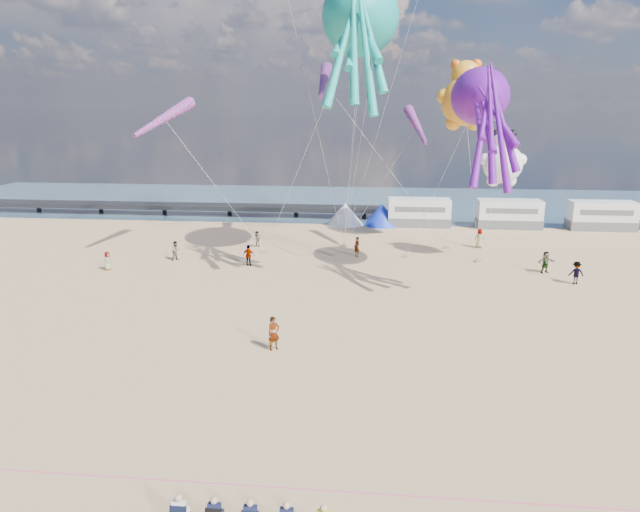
% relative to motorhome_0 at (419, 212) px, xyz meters
% --- Properties ---
extents(ground, '(120.00, 120.00, 0.00)m').
position_rel_motorhome_0_xyz_m(ground, '(-6.00, -40.00, -1.50)').
color(ground, '#D6AE7B').
rests_on(ground, ground).
extents(water, '(120.00, 120.00, 0.00)m').
position_rel_motorhome_0_xyz_m(water, '(-6.00, 15.00, -1.48)').
color(water, '#38566B').
rests_on(water, ground).
extents(pier, '(60.00, 3.00, 0.50)m').
position_rel_motorhome_0_xyz_m(pier, '(-34.00, 4.00, -0.50)').
color(pier, black).
rests_on(pier, ground).
extents(motorhome_0, '(6.60, 2.50, 3.00)m').
position_rel_motorhome_0_xyz_m(motorhome_0, '(0.00, 0.00, 0.00)').
color(motorhome_0, silver).
rests_on(motorhome_0, ground).
extents(motorhome_1, '(6.60, 2.50, 3.00)m').
position_rel_motorhome_0_xyz_m(motorhome_1, '(9.50, 0.00, 0.00)').
color(motorhome_1, silver).
rests_on(motorhome_1, ground).
extents(motorhome_2, '(6.60, 2.50, 3.00)m').
position_rel_motorhome_0_xyz_m(motorhome_2, '(19.00, 0.00, 0.00)').
color(motorhome_2, silver).
rests_on(motorhome_2, ground).
extents(tent_white, '(4.00, 4.00, 2.40)m').
position_rel_motorhome_0_xyz_m(tent_white, '(-8.00, 0.00, -0.30)').
color(tent_white, white).
rests_on(tent_white, ground).
extents(tent_blue, '(4.00, 4.00, 2.40)m').
position_rel_motorhome_0_xyz_m(tent_blue, '(-4.00, 0.00, -0.30)').
color(tent_blue, '#1933CC').
rests_on(tent_blue, ground).
extents(rope_line, '(34.00, 0.03, 0.03)m').
position_rel_motorhome_0_xyz_m(rope_line, '(-6.00, -45.00, -1.48)').
color(rope_line, '#F2338C').
rests_on(rope_line, ground).
extents(standing_person, '(0.80, 0.76, 1.85)m').
position_rel_motorhome_0_xyz_m(standing_person, '(-9.91, -33.70, -0.58)').
color(standing_person, tan).
rests_on(standing_person, ground).
extents(beachgoer_0, '(0.70, 0.50, 1.80)m').
position_rel_motorhome_0_xyz_m(beachgoer_0, '(4.88, -9.52, -0.60)').
color(beachgoer_0, '#7F6659').
rests_on(beachgoer_0, ground).
extents(beachgoer_1, '(0.85, 0.72, 1.48)m').
position_rel_motorhome_0_xyz_m(beachgoer_1, '(-15.48, -11.18, -0.76)').
color(beachgoer_1, '#7F6659').
rests_on(beachgoer_1, ground).
extents(beachgoer_2, '(0.84, 0.66, 1.71)m').
position_rel_motorhome_0_xyz_m(beachgoer_2, '(10.01, -20.08, -0.64)').
color(beachgoer_2, '#7F6659').
rests_on(beachgoer_2, ground).
extents(beachgoer_3, '(1.21, 0.82, 1.74)m').
position_rel_motorhome_0_xyz_m(beachgoer_3, '(-14.87, -17.56, -0.63)').
color(beachgoer_3, '#7F6659').
rests_on(beachgoer_3, ground).
extents(beachgoer_4, '(1.09, 0.77, 1.72)m').
position_rel_motorhome_0_xyz_m(beachgoer_4, '(8.61, -17.29, -0.64)').
color(beachgoer_4, '#7F6659').
rests_on(beachgoer_4, ground).
extents(beachgoer_5, '(1.38, 1.62, 1.75)m').
position_rel_motorhome_0_xyz_m(beachgoer_5, '(-6.21, -13.80, -0.62)').
color(beachgoer_5, '#7F6659').
rests_on(beachgoer_5, ground).
extents(beachgoer_6, '(0.51, 0.63, 1.49)m').
position_rel_motorhome_0_xyz_m(beachgoer_6, '(-25.76, -19.86, -0.75)').
color(beachgoer_6, '#7F6659').
rests_on(beachgoer_6, ground).
extents(beachgoer_7, '(0.92, 0.96, 1.66)m').
position_rel_motorhome_0_xyz_m(beachgoer_7, '(-21.35, -16.47, -0.67)').
color(beachgoer_7, '#7F6659').
rests_on(beachgoer_7, ground).
extents(sandbag_a, '(0.50, 0.35, 0.22)m').
position_rel_motorhome_0_xyz_m(sandbag_a, '(-14.34, -13.44, -1.39)').
color(sandbag_a, gray).
rests_on(sandbag_a, ground).
extents(sandbag_b, '(0.50, 0.35, 0.22)m').
position_rel_motorhome_0_xyz_m(sandbag_b, '(-1.94, -13.66, -1.39)').
color(sandbag_b, gray).
rests_on(sandbag_b, ground).
extents(sandbag_c, '(0.50, 0.35, 0.22)m').
position_rel_motorhome_0_xyz_m(sandbag_c, '(4.01, -14.58, -1.39)').
color(sandbag_c, gray).
rests_on(sandbag_c, ground).
extents(sandbag_d, '(0.50, 0.35, 0.22)m').
position_rel_motorhome_0_xyz_m(sandbag_d, '(1.92, -10.19, -1.39)').
color(sandbag_d, gray).
rests_on(sandbag_d, ground).
extents(sandbag_e, '(0.50, 0.35, 0.22)m').
position_rel_motorhome_0_xyz_m(sandbag_e, '(-7.54, -10.50, -1.39)').
color(sandbag_e, gray).
rests_on(sandbag_e, ground).
extents(kite_octopus_teal, '(6.38, 11.35, 12.24)m').
position_rel_motorhome_0_xyz_m(kite_octopus_teal, '(-6.14, -16.82, 17.45)').
color(kite_octopus_teal, '#17A69A').
extents(kite_octopus_purple, '(6.73, 9.71, 10.21)m').
position_rel_motorhome_0_xyz_m(kite_octopus_purple, '(2.24, -20.15, 11.78)').
color(kite_octopus_purple, '#651098').
extents(kite_panda, '(4.79, 4.65, 5.34)m').
position_rel_motorhome_0_xyz_m(kite_panda, '(5.34, -14.53, 6.68)').
color(kite_panda, white).
extents(kite_teddy_orange, '(6.24, 6.04, 7.16)m').
position_rel_motorhome_0_xyz_m(kite_teddy_orange, '(2.85, -9.11, 11.50)').
color(kite_teddy_orange, orange).
extents(windsock_left, '(3.66, 7.26, 7.35)m').
position_rel_motorhome_0_xyz_m(windsock_left, '(-22.20, -14.91, 10.16)').
color(windsock_left, red).
extents(windsock_mid, '(1.02, 6.13, 6.13)m').
position_rel_motorhome_0_xyz_m(windsock_mid, '(-9.37, -11.05, 13.16)').
color(windsock_mid, red).
extents(windsock_right, '(2.27, 5.66, 5.61)m').
position_rel_motorhome_0_xyz_m(windsock_right, '(-1.40, -12.02, 9.52)').
color(windsock_right, red).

